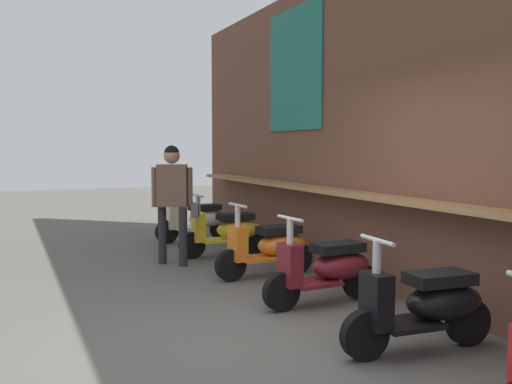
{
  "coord_description": "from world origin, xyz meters",
  "views": [
    {
      "loc": [
        4.28,
        -2.04,
        1.68
      ],
      "look_at": [
        -2.4,
        0.97,
        1.09
      ],
      "focal_mm": 39.32,
      "sensor_mm": 36.0,
      "label": 1
    }
  ],
  "objects_px": {
    "scooter_yellow": "(228,231)",
    "scooter_orange": "(271,247)",
    "scooter_maroon": "(328,268)",
    "scooter_black": "(427,305)",
    "scooter_cream": "(199,220)",
    "shopper_with_handbag": "(173,192)"
  },
  "relations": [
    {
      "from": "scooter_yellow",
      "to": "scooter_maroon",
      "type": "relative_size",
      "value": 1.0
    },
    {
      "from": "scooter_maroon",
      "to": "scooter_black",
      "type": "bearing_deg",
      "value": 86.37
    },
    {
      "from": "scooter_cream",
      "to": "shopper_with_handbag",
      "type": "distance_m",
      "value": 2.1
    },
    {
      "from": "scooter_orange",
      "to": "scooter_maroon",
      "type": "distance_m",
      "value": 1.41
    },
    {
      "from": "scooter_cream",
      "to": "scooter_maroon",
      "type": "distance_m",
      "value": 4.37
    },
    {
      "from": "scooter_yellow",
      "to": "scooter_orange",
      "type": "xyz_separation_m",
      "value": [
        1.51,
        -0.0,
        0.0
      ]
    },
    {
      "from": "scooter_yellow",
      "to": "scooter_orange",
      "type": "height_order",
      "value": "same"
    },
    {
      "from": "scooter_cream",
      "to": "scooter_yellow",
      "type": "xyz_separation_m",
      "value": [
        1.44,
        -0.0,
        0.0
      ]
    },
    {
      "from": "scooter_maroon",
      "to": "scooter_black",
      "type": "height_order",
      "value": "same"
    },
    {
      "from": "scooter_black",
      "to": "scooter_orange",
      "type": "bearing_deg",
      "value": -85.55
    },
    {
      "from": "scooter_orange",
      "to": "scooter_black",
      "type": "height_order",
      "value": "same"
    },
    {
      "from": "scooter_maroon",
      "to": "scooter_yellow",
      "type": "bearing_deg",
      "value": -93.63
    },
    {
      "from": "scooter_orange",
      "to": "shopper_with_handbag",
      "type": "xyz_separation_m",
      "value": [
        -1.2,
        -0.95,
        0.65
      ]
    },
    {
      "from": "scooter_yellow",
      "to": "scooter_black",
      "type": "bearing_deg",
      "value": 91.24
    },
    {
      "from": "scooter_orange",
      "to": "scooter_maroon",
      "type": "height_order",
      "value": "same"
    },
    {
      "from": "scooter_cream",
      "to": "scooter_black",
      "type": "relative_size",
      "value": 1.0
    },
    {
      "from": "shopper_with_handbag",
      "to": "scooter_maroon",
      "type": "bearing_deg",
      "value": -137.24
    },
    {
      "from": "scooter_maroon",
      "to": "scooter_black",
      "type": "xyz_separation_m",
      "value": [
        1.53,
        -0.0,
        0.0
      ]
    },
    {
      "from": "scooter_cream",
      "to": "shopper_with_handbag",
      "type": "relative_size",
      "value": 0.83
    },
    {
      "from": "scooter_yellow",
      "to": "scooter_maroon",
      "type": "xyz_separation_m",
      "value": [
        2.93,
        -0.0,
        0.0
      ]
    },
    {
      "from": "scooter_maroon",
      "to": "scooter_orange",
      "type": "bearing_deg",
      "value": -93.63
    },
    {
      "from": "scooter_yellow",
      "to": "scooter_orange",
      "type": "distance_m",
      "value": 1.51
    }
  ]
}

